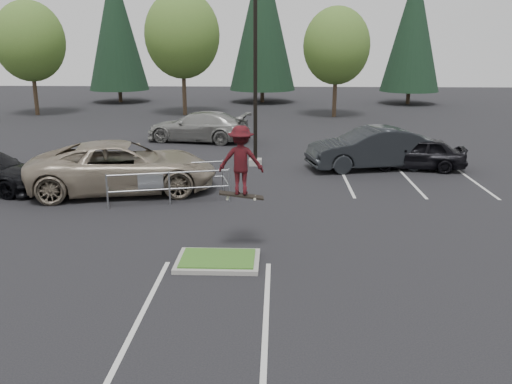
{
  "coord_description": "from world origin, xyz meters",
  "views": [
    {
      "loc": [
        1.56,
        -13.37,
        5.69
      ],
      "look_at": [
        0.96,
        1.5,
        1.57
      ],
      "focal_mm": 38.0,
      "sensor_mm": 36.0,
      "label": 1
    }
  ],
  "objects_px": {
    "conif_a": "(116,27)",
    "car_l_tan": "(122,167)",
    "light_pole": "(255,68)",
    "car_r_charc": "(371,148)",
    "conif_b": "(263,19)",
    "car_far_silver": "(199,127)",
    "car_r_black": "(417,153)",
    "cart_corral": "(155,180)",
    "decid_b": "(182,38)",
    "decid_a": "(30,44)",
    "conif_c": "(413,29)",
    "skateboarder": "(241,161)",
    "decid_c": "(336,48)"
  },
  "relations": [
    {
      "from": "conif_c",
      "to": "decid_b",
      "type": "bearing_deg",
      "value": -155.86
    },
    {
      "from": "car_l_tan",
      "to": "decid_b",
      "type": "bearing_deg",
      "value": -8.38
    },
    {
      "from": "decid_c",
      "to": "cart_corral",
      "type": "distance_m",
      "value": 25.95
    },
    {
      "from": "cart_corral",
      "to": "car_far_silver",
      "type": "distance_m",
      "value": 12.47
    },
    {
      "from": "decid_c",
      "to": "car_r_black",
      "type": "xyz_separation_m",
      "value": [
        2.01,
        -18.33,
        -4.5
      ]
    },
    {
      "from": "light_pole",
      "to": "decid_b",
      "type": "xyz_separation_m",
      "value": [
        -6.51,
        18.53,
        1.48
      ]
    },
    {
      "from": "conif_b",
      "to": "conif_c",
      "type": "bearing_deg",
      "value": -4.09
    },
    {
      "from": "decid_b",
      "to": "conif_b",
      "type": "height_order",
      "value": "conif_b"
    },
    {
      "from": "skateboarder",
      "to": "car_far_silver",
      "type": "height_order",
      "value": "skateboarder"
    },
    {
      "from": "light_pole",
      "to": "conif_b",
      "type": "height_order",
      "value": "conif_b"
    },
    {
      "from": "decid_b",
      "to": "car_r_charc",
      "type": "relative_size",
      "value": 1.66
    },
    {
      "from": "car_r_charc",
      "to": "light_pole",
      "type": "bearing_deg",
      "value": -108.23
    },
    {
      "from": "cart_corral",
      "to": "car_l_tan",
      "type": "xyz_separation_m",
      "value": [
        -1.52,
        1.1,
        0.21
      ]
    },
    {
      "from": "decid_b",
      "to": "skateboarder",
      "type": "relative_size",
      "value": 4.69
    },
    {
      "from": "decid_a",
      "to": "skateboarder",
      "type": "xyz_separation_m",
      "value": [
        18.58,
        -29.03,
        -2.99
      ]
    },
    {
      "from": "light_pole",
      "to": "conif_c",
      "type": "bearing_deg",
      "value": 63.85
    },
    {
      "from": "car_l_tan",
      "to": "cart_corral",
      "type": "bearing_deg",
      "value": -138.13
    },
    {
      "from": "skateboarder",
      "to": "car_r_charc",
      "type": "distance_m",
      "value": 11.88
    },
    {
      "from": "cart_corral",
      "to": "car_far_silver",
      "type": "relative_size",
      "value": 0.76
    },
    {
      "from": "cart_corral",
      "to": "car_r_black",
      "type": "relative_size",
      "value": 1.05
    },
    {
      "from": "light_pole",
      "to": "cart_corral",
      "type": "distance_m",
      "value": 7.98
    },
    {
      "from": "car_far_silver",
      "to": "conif_a",
      "type": "bearing_deg",
      "value": -142.19
    },
    {
      "from": "light_pole",
      "to": "car_far_silver",
      "type": "xyz_separation_m",
      "value": [
        -3.6,
        6.36,
        -3.68
      ]
    },
    {
      "from": "conif_a",
      "to": "car_far_silver",
      "type": "distance_m",
      "value": 25.01
    },
    {
      "from": "conif_a",
      "to": "conif_c",
      "type": "height_order",
      "value": "conif_a"
    },
    {
      "from": "cart_corral",
      "to": "decid_a",
      "type": "bearing_deg",
      "value": 107.72
    },
    {
      "from": "conif_a",
      "to": "conif_b",
      "type": "height_order",
      "value": "conif_b"
    },
    {
      "from": "car_r_black",
      "to": "conif_c",
      "type": "bearing_deg",
      "value": 176.1
    },
    {
      "from": "conif_a",
      "to": "car_l_tan",
      "type": "relative_size",
      "value": 1.81
    },
    {
      "from": "decid_c",
      "to": "car_l_tan",
      "type": "relative_size",
      "value": 1.17
    },
    {
      "from": "decid_b",
      "to": "car_l_tan",
      "type": "bearing_deg",
      "value": -86.33
    },
    {
      "from": "car_r_black",
      "to": "car_far_silver",
      "type": "distance_m",
      "value": 13.05
    },
    {
      "from": "decid_c",
      "to": "car_r_charc",
      "type": "relative_size",
      "value": 1.44
    },
    {
      "from": "conif_c",
      "to": "car_l_tan",
      "type": "height_order",
      "value": "conif_c"
    },
    {
      "from": "light_pole",
      "to": "car_l_tan",
      "type": "height_order",
      "value": "light_pole"
    },
    {
      "from": "conif_c",
      "to": "skateboarder",
      "type": "height_order",
      "value": "conif_c"
    },
    {
      "from": "conif_b",
      "to": "conif_c",
      "type": "relative_size",
      "value": 1.16
    },
    {
      "from": "light_pole",
      "to": "car_r_charc",
      "type": "bearing_deg",
      "value": -5.31
    },
    {
      "from": "decid_b",
      "to": "conif_a",
      "type": "height_order",
      "value": "conif_a"
    },
    {
      "from": "conif_b",
      "to": "car_l_tan",
      "type": "bearing_deg",
      "value": -97.65
    },
    {
      "from": "decid_a",
      "to": "car_r_black",
      "type": "distance_m",
      "value": 32.3
    },
    {
      "from": "light_pole",
      "to": "cart_corral",
      "type": "height_order",
      "value": "light_pole"
    },
    {
      "from": "conif_a",
      "to": "car_l_tan",
      "type": "bearing_deg",
      "value": -73.94
    },
    {
      "from": "conif_c",
      "to": "light_pole",
      "type": "bearing_deg",
      "value": -116.15
    },
    {
      "from": "cart_corral",
      "to": "skateboarder",
      "type": "distance_m",
      "value": 6.31
    },
    {
      "from": "conif_a",
      "to": "cart_corral",
      "type": "distance_m",
      "value": 36.39
    },
    {
      "from": "conif_c",
      "to": "cart_corral",
      "type": "xyz_separation_m",
      "value": [
        -16.98,
        -33.6,
        -6.06
      ]
    },
    {
      "from": "skateboarder",
      "to": "cart_corral",
      "type": "bearing_deg",
      "value": -51.61
    },
    {
      "from": "light_pole",
      "to": "decid_b",
      "type": "bearing_deg",
      "value": 109.35
    },
    {
      "from": "light_pole",
      "to": "car_r_charc",
      "type": "height_order",
      "value": "light_pole"
    }
  ]
}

